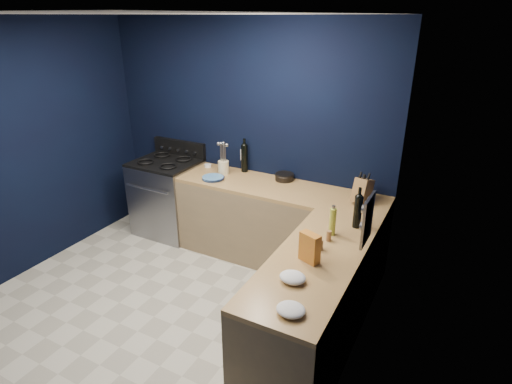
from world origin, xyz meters
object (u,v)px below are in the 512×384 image
Objects in this scene: utensil_crock at (224,167)px; knife_block at (363,190)px; gas_range at (168,198)px; plate_stack at (213,178)px; crouton_bag at (310,248)px.

knife_block reaches higher than utensil_crock.
gas_range is 5.93× the size of utensil_crock.
knife_block is at bearing 6.38° from plate_stack.
plate_stack is at bearing -163.83° from knife_block.
gas_range is 0.91m from plate_stack.
utensil_crock is 2.00m from crouton_bag.
utensil_crock reaches higher than gas_range.
knife_block is at bearing 108.10° from crouton_bag.
gas_range is 2.68m from crouton_bag.
crouton_bag is at bearing -39.49° from utensil_crock.
gas_range is 3.93× the size of knife_block.
crouton_bag reaches higher than utensil_crock.
gas_range is at bearing -173.62° from utensil_crock.
plate_stack is (0.77, -0.12, 0.46)m from gas_range.
crouton_bag is (2.33, -1.19, 0.56)m from gas_range.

